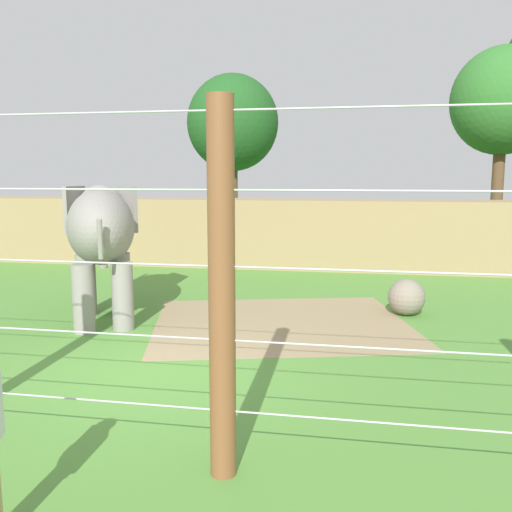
% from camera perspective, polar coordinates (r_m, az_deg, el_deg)
% --- Properties ---
extents(ground_plane, '(120.00, 120.00, 0.00)m').
position_cam_1_polar(ground_plane, '(8.82, -11.04, -11.86)').
color(ground_plane, '#518938').
extents(dirt_patch, '(6.11, 5.55, 0.01)m').
position_cam_1_polar(dirt_patch, '(11.43, 2.66, -6.97)').
color(dirt_patch, '#937F5B').
rests_on(dirt_patch, ground).
extents(embankment_wall, '(36.00, 1.80, 2.24)m').
position_cam_1_polar(embankment_wall, '(18.37, 0.59, 2.45)').
color(embankment_wall, '#997F56').
rests_on(embankment_wall, ground).
extents(elephant, '(2.49, 3.51, 2.82)m').
position_cam_1_polar(elephant, '(11.89, -15.84, 2.47)').
color(elephant, gray).
rests_on(elephant, ground).
extents(enrichment_ball, '(0.80, 0.80, 0.80)m').
position_cam_1_polar(enrichment_ball, '(12.40, 15.44, -4.14)').
color(enrichment_ball, gray).
rests_on(enrichment_ball, ground).
extents(cable_fence, '(12.96, 0.27, 3.78)m').
position_cam_1_polar(cable_fence, '(6.04, -20.49, -2.94)').
color(cable_fence, brown).
rests_on(cable_fence, ground).
extents(tree_far_left, '(4.33, 4.33, 7.78)m').
position_cam_1_polar(tree_far_left, '(26.74, -2.44, 13.64)').
color(tree_far_left, brown).
rests_on(tree_far_left, ground).
extents(tree_left_of_centre, '(3.80, 3.80, 7.78)m').
position_cam_1_polar(tree_left_of_centre, '(23.05, 24.34, 14.42)').
color(tree_left_of_centre, brown).
rests_on(tree_left_of_centre, ground).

